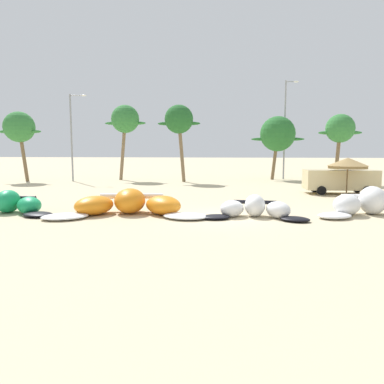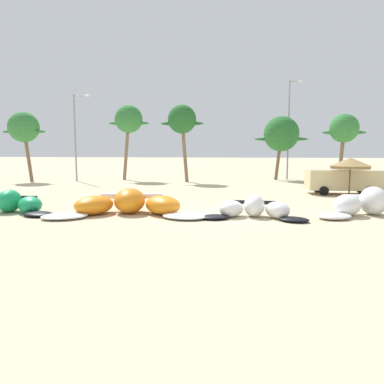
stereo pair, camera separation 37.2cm
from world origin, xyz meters
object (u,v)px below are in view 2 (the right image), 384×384
Objects in this scene: palm_center_left at (281,134)px; palm_left at (129,120)px; beach_umbrella_near_van at (350,163)px; palm_left_of_gap at (182,120)px; parked_van at (341,180)px; lamppost_west_center at (289,126)px; kite_far_left at (6,204)px; kite_left at (128,205)px; palm_leftmost at (24,128)px; kite_center at (376,205)px; palm_center_right at (344,129)px; lamppost_west at (76,133)px; kite_left_of_center at (254,209)px.

palm_left is at bearing -173.12° from palm_center_left.
palm_left_of_gap is (-13.74, 10.62, 3.96)m from beach_umbrella_near_van.
parked_van is 0.49× the size of lamppost_west_center.
parked_van reaches higher than kite_far_left.
kite_left reaches higher than kite_far_left.
parked_van is 31.65m from palm_leftmost.
kite_left is at bearing -115.51° from lamppost_west_center.
palm_center_left is at bearing 102.87° from parked_van.
kite_far_left is at bearing -126.53° from lamppost_west_center.
parked_van is (0.87, 9.58, 0.53)m from kite_center.
palm_left is at bearing 173.95° from palm_center_right.
lamppost_west_center is at bearing 12.22° from lamppost_west.
kite_center is at bearing -97.38° from beach_umbrella_near_van.
kite_left_of_center is at bearing -116.16° from palm_center_right.
palm_center_left reaches higher than palm_center_right.
palm_center_left is (16.74, 2.02, -1.52)m from palm_left.
palm_left_of_gap is at bearing -16.74° from palm_left.
palm_left is at bearing -171.34° from lamppost_west_center.
lamppost_west is at bearing -178.12° from palm_left_of_gap.
beach_umbrella_near_van is 0.35× the size of palm_left.
lamppost_west is (-21.80, -4.25, 0.04)m from palm_center_left.
lamppost_west is at bearing 119.83° from kite_left.
palm_center_right is at bearing 79.73° from kite_center.
kite_left is at bearing -48.39° from palm_leftmost.
kite_center is 8.47m from beach_umbrella_near_van.
kite_center is 0.76× the size of lamppost_west.
palm_left_of_gap is (-6.42, 19.99, 5.93)m from kite_left_of_center.
kite_left is at bearing -175.73° from kite_center.
kite_far_left is 0.69× the size of lamppost_west.
kite_left is at bearing -146.57° from beach_umbrella_near_van.
palm_center_right reaches higher than parked_van.
lamppost_west_center reaches higher than kite_left_of_center.
kite_left is at bearing 2.88° from kite_far_left.
kite_left_of_center is at bearing 0.49° from kite_far_left.
parked_van is at bearing 84.84° from kite_center.
lamppost_west reaches higher than palm_left_of_gap.
kite_left is at bearing -142.36° from parked_van.
palm_center_left is (10.55, 3.88, -1.31)m from palm_left_of_gap.
palm_leftmost is 5.53m from lamppost_west.
kite_left_of_center is at bearing -128.00° from beach_umbrella_near_van.
kite_center is (6.26, 1.18, 0.14)m from kite_left_of_center.
palm_center_left is (-3.19, 14.50, 2.65)m from beach_umbrella_near_van.
beach_umbrella_near_van is (7.32, 9.37, 1.97)m from kite_left_of_center.
kite_far_left is 0.73× the size of kite_left.
palm_center_right is (5.45, -4.37, 0.28)m from palm_center_left.
beach_umbrella_near_van is at bearing -22.31° from lamppost_west.
palm_left is 22.35m from palm_center_right.
palm_center_right reaches higher than kite_far_left.
beach_umbrella_near_van is 32.06m from palm_leftmost.
lamppost_west_center is (-2.06, 13.79, 4.92)m from parked_van.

